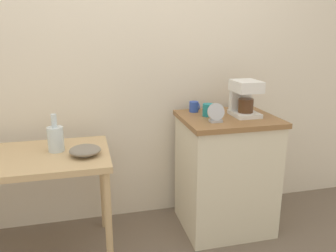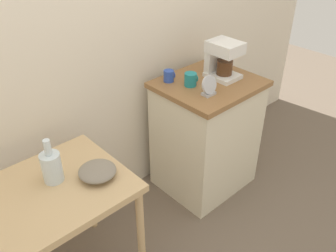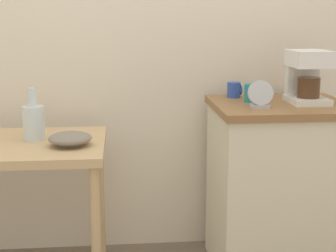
{
  "view_description": "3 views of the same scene",
  "coord_description": "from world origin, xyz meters",
  "px_view_note": "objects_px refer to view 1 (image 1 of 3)",
  "views": [
    {
      "loc": [
        -0.38,
        -2.2,
        1.51
      ],
      "look_at": [
        0.17,
        0.0,
        0.86
      ],
      "focal_mm": 36.88,
      "sensor_mm": 36.0,
      "label": 1
    },
    {
      "loc": [
        -1.11,
        -1.41,
        1.98
      ],
      "look_at": [
        0.13,
        -0.08,
        0.82
      ],
      "focal_mm": 38.74,
      "sensor_mm": 36.0,
      "label": 2
    },
    {
      "loc": [
        -0.16,
        -2.34,
        1.32
      ],
      "look_at": [
        0.06,
        -0.05,
        0.81
      ],
      "focal_mm": 53.97,
      "sensor_mm": 36.0,
      "label": 3
    }
  ],
  "objects_px": {
    "table_clock": "(216,114)",
    "mug_blue": "(194,107)",
    "bowl_stoneware": "(85,150)",
    "coffee_maker": "(244,96)",
    "glass_carafe_vase": "(56,138)",
    "mug_dark_teal": "(208,110)"
  },
  "relations": [
    {
      "from": "table_clock",
      "to": "mug_blue",
      "type": "bearing_deg",
      "value": 98.96
    },
    {
      "from": "bowl_stoneware",
      "to": "table_clock",
      "type": "height_order",
      "value": "table_clock"
    },
    {
      "from": "glass_carafe_vase",
      "to": "mug_dark_teal",
      "type": "relative_size",
      "value": 2.75
    },
    {
      "from": "mug_blue",
      "to": "mug_dark_teal",
      "type": "height_order",
      "value": "mug_dark_teal"
    },
    {
      "from": "glass_carafe_vase",
      "to": "coffee_maker",
      "type": "xyz_separation_m",
      "value": [
        1.33,
        0.03,
        0.21
      ]
    },
    {
      "from": "mug_dark_teal",
      "to": "coffee_maker",
      "type": "bearing_deg",
      "value": -9.43
    },
    {
      "from": "bowl_stoneware",
      "to": "mug_blue",
      "type": "distance_m",
      "value": 0.92
    },
    {
      "from": "bowl_stoneware",
      "to": "mug_dark_teal",
      "type": "relative_size",
      "value": 2.18
    },
    {
      "from": "glass_carafe_vase",
      "to": "coffee_maker",
      "type": "relative_size",
      "value": 0.95
    },
    {
      "from": "mug_blue",
      "to": "mug_dark_teal",
      "type": "bearing_deg",
      "value": -67.36
    },
    {
      "from": "bowl_stoneware",
      "to": "glass_carafe_vase",
      "type": "distance_m",
      "value": 0.23
    },
    {
      "from": "glass_carafe_vase",
      "to": "table_clock",
      "type": "height_order",
      "value": "table_clock"
    },
    {
      "from": "mug_dark_teal",
      "to": "bowl_stoneware",
      "type": "bearing_deg",
      "value": -167.18
    },
    {
      "from": "mug_blue",
      "to": "table_clock",
      "type": "height_order",
      "value": "table_clock"
    },
    {
      "from": "bowl_stoneware",
      "to": "glass_carafe_vase",
      "type": "relative_size",
      "value": 0.79
    },
    {
      "from": "table_clock",
      "to": "coffee_maker",
      "type": "bearing_deg",
      "value": 25.95
    },
    {
      "from": "bowl_stoneware",
      "to": "coffee_maker",
      "type": "distance_m",
      "value": 1.19
    },
    {
      "from": "table_clock",
      "to": "bowl_stoneware",
      "type": "bearing_deg",
      "value": -178.06
    },
    {
      "from": "mug_dark_teal",
      "to": "glass_carafe_vase",
      "type": "bearing_deg",
      "value": -176.11
    },
    {
      "from": "glass_carafe_vase",
      "to": "table_clock",
      "type": "xyz_separation_m",
      "value": [
        1.06,
        -0.1,
        0.12
      ]
    },
    {
      "from": "glass_carafe_vase",
      "to": "mug_blue",
      "type": "height_order",
      "value": "glass_carafe_vase"
    },
    {
      "from": "bowl_stoneware",
      "to": "glass_carafe_vase",
      "type": "bearing_deg",
      "value": 144.11
    }
  ]
}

